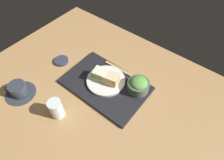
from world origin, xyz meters
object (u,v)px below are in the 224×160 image
at_px(sandwich_near, 111,79).
at_px(salad_bowl, 138,85).
at_px(sandwich_plate, 106,80).
at_px(small_sauce_dish, 61,61).
at_px(sandwich_far, 100,74).
at_px(drinking_glass, 56,109).
at_px(coffee_cup, 19,90).
at_px(chopsticks_pair, 122,71).

bearing_deg(sandwich_near, salad_bowl, -157.01).
relative_size(sandwich_plate, sandwich_near, 2.40).
bearing_deg(small_sauce_dish, sandwich_far, -172.97).
bearing_deg(sandwich_near, drinking_glass, 72.93).
relative_size(sandwich_near, salad_bowl, 0.77).
relative_size(coffee_cup, drinking_glass, 1.50).
height_order(sandwich_near, small_sauce_dish, sandwich_near).
relative_size(coffee_cup, small_sauce_dish, 1.89).
distance_m(sandwich_plate, coffee_cup, 0.43).
bearing_deg(coffee_cup, salad_bowl, -140.16).
bearing_deg(sandwich_far, coffee_cup, 49.66).
height_order(sandwich_near, drinking_glass, drinking_glass).
bearing_deg(salad_bowl, sandwich_far, 19.24).
bearing_deg(chopsticks_pair, small_sauce_dish, 24.50).
relative_size(sandwich_near, coffee_cup, 0.55).
relative_size(sandwich_plate, chopsticks_pair, 0.87).
height_order(chopsticks_pair, drinking_glass, drinking_glass).
xyz_separation_m(sandwich_near, coffee_cup, (0.32, 0.32, -0.03)).
bearing_deg(coffee_cup, drinking_glass, -170.51).
bearing_deg(sandwich_far, sandwich_near, -169.16).
height_order(sandwich_far, coffee_cup, sandwich_far).
height_order(sandwich_far, salad_bowl, salad_bowl).
xyz_separation_m(sandwich_near, small_sauce_dish, (0.33, 0.04, -0.05)).
bearing_deg(sandwich_plate, sandwich_far, 10.84).
bearing_deg(small_sauce_dish, sandwich_near, -172.27).
relative_size(chopsticks_pair, small_sauce_dish, 2.86).
bearing_deg(salad_bowl, small_sauce_dish, 12.19).
bearing_deg(salad_bowl, sandwich_plate, 20.77).
bearing_deg(chopsticks_pair, drinking_glass, 77.95).
xyz_separation_m(sandwich_plate, sandwich_near, (-0.03, -0.01, 0.03)).
bearing_deg(chopsticks_pair, sandwich_plate, 76.72).
relative_size(sandwich_plate, sandwich_far, 2.35).
bearing_deg(coffee_cup, sandwich_far, -130.34).
relative_size(sandwich_near, small_sauce_dish, 1.04).
xyz_separation_m(sandwich_far, small_sauce_dish, (0.27, 0.03, -0.05)).
bearing_deg(coffee_cup, sandwich_near, -135.17).
xyz_separation_m(chopsticks_pair, drinking_glass, (0.08, 0.38, 0.03)).
bearing_deg(drinking_glass, sandwich_plate, -101.56).
relative_size(chopsticks_pair, coffee_cup, 1.52).
height_order(chopsticks_pair, small_sauce_dish, chopsticks_pair).
bearing_deg(chopsticks_pair, sandwich_far, 64.00).
height_order(sandwich_near, chopsticks_pair, sandwich_near).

